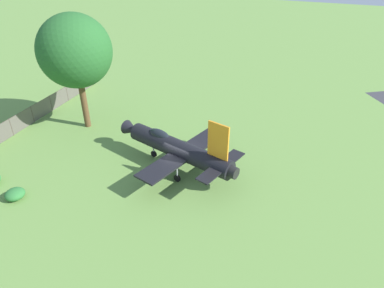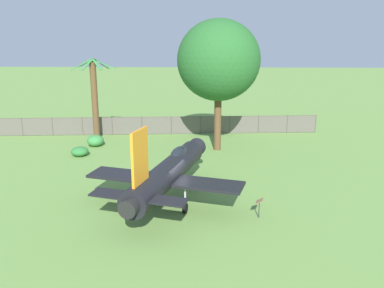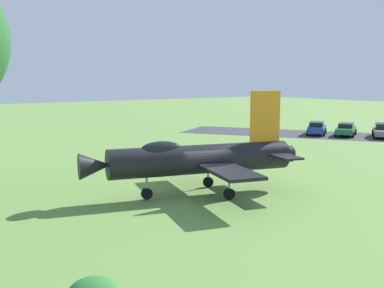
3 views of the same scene
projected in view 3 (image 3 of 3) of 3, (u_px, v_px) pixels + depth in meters
name	position (u px, v px, depth m)	size (l,w,h in m)	color
ground_plane	(201.00, 194.00, 25.19)	(200.00, 200.00, 0.00)	#668E42
parking_strip	(365.00, 137.00, 50.06)	(40.40, 8.00, 0.00)	#38383D
display_jet	(195.00, 159.00, 24.79)	(9.68, 11.89, 5.57)	black
info_plaque	(175.00, 161.00, 30.50)	(0.54, 0.68, 1.14)	#333333
parked_car_gray	(383.00, 130.00, 49.38)	(4.39, 5.02, 1.48)	slate
parked_car_green	(346.00, 129.00, 50.75)	(3.71, 4.60, 1.38)	#1E6B3D
parked_car_blue	(317.00, 128.00, 51.71)	(3.94, 4.53, 1.47)	#23429E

